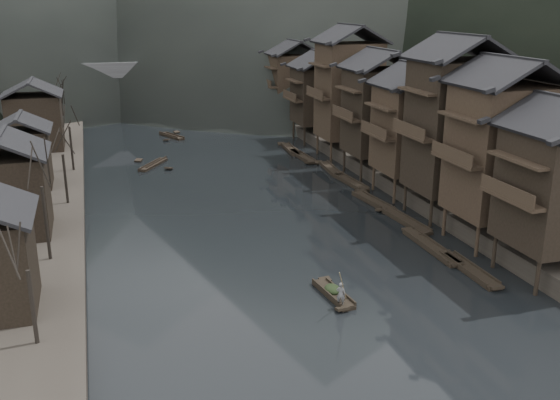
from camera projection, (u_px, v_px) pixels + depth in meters
name	position (u px, v px, depth m)	size (l,w,h in m)	color
water	(289.00, 261.00, 47.84)	(300.00, 300.00, 0.00)	black
right_bank	(430.00, 127.00, 93.71)	(40.00, 200.00, 1.80)	#2D2823
stilt_houses	(390.00, 98.00, 66.87)	(9.00, 67.60, 16.60)	black
left_houses	(18.00, 150.00, 58.75)	(8.10, 53.20, 8.73)	black
bare_trees	(57.00, 133.00, 62.41)	(3.96, 71.82, 7.92)	black
moored_sampans	(357.00, 191.00, 64.68)	(3.09, 48.18, 0.47)	black
midriver_boats	(163.00, 149.00, 82.81)	(8.00, 21.80, 0.45)	black
stone_bridge	(167.00, 82.00, 111.86)	(40.00, 6.00, 9.00)	#4C4C4F
hero_sampan	(333.00, 294.00, 42.06)	(1.51, 5.01, 0.43)	black
cargo_heap	(333.00, 285.00, 42.10)	(1.09, 1.43, 0.65)	black
boatman	(341.00, 291.00, 40.12)	(0.59, 0.39, 1.63)	slate
bamboo_pole	(345.00, 252.00, 39.36)	(0.06, 0.06, 4.69)	#8C7A51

